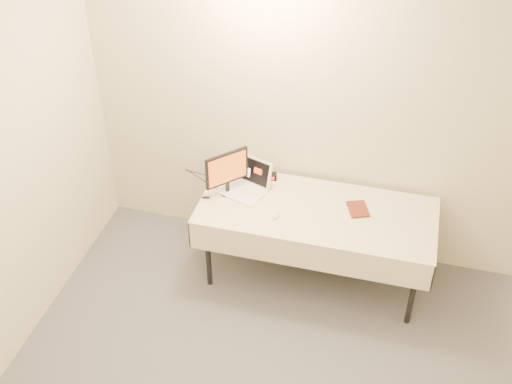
% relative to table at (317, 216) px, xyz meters
% --- Properties ---
extents(back_wall, '(4.00, 0.10, 2.70)m').
position_rel_table_xyz_m(back_wall, '(0.00, 0.45, 0.67)').
color(back_wall, beige).
rests_on(back_wall, ground).
extents(table, '(1.86, 0.81, 0.74)m').
position_rel_table_xyz_m(table, '(0.00, 0.00, 0.00)').
color(table, black).
rests_on(table, ground).
extents(laptop, '(0.44, 0.41, 0.25)m').
position_rel_table_xyz_m(laptop, '(-0.61, 0.12, 0.12)').
color(laptop, white).
rests_on(laptop, table).
extents(monitor, '(0.27, 0.29, 0.39)m').
position_rel_table_xyz_m(monitor, '(-0.74, 0.03, 0.29)').
color(monitor, black).
rests_on(monitor, table).
extents(book, '(0.15, 0.07, 0.20)m').
position_rel_table_xyz_m(book, '(0.24, 0.05, 0.16)').
color(book, maroon).
rests_on(book, table).
extents(alarm_clock, '(0.15, 0.08, 0.06)m').
position_rel_table_xyz_m(alarm_clock, '(-0.47, 0.30, 0.09)').
color(alarm_clock, black).
rests_on(alarm_clock, table).
extents(clicker, '(0.06, 0.10, 0.02)m').
position_rel_table_xyz_m(clicker, '(-0.29, -0.16, 0.07)').
color(clicker, '#B5B5B7').
rests_on(clicker, table).
extents(paper_form, '(0.15, 0.33, 0.00)m').
position_rel_table_xyz_m(paper_form, '(0.43, -0.00, 0.06)').
color(paper_form, '#B3D6AA').
rests_on(paper_form, table).
extents(usb_dongle, '(0.06, 0.03, 0.01)m').
position_rel_table_xyz_m(usb_dongle, '(-0.89, -0.08, 0.07)').
color(usb_dongle, black).
rests_on(usb_dongle, table).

